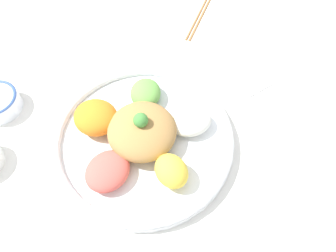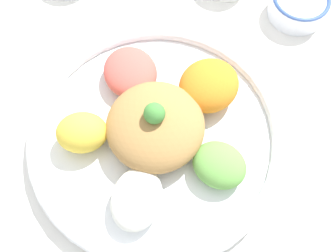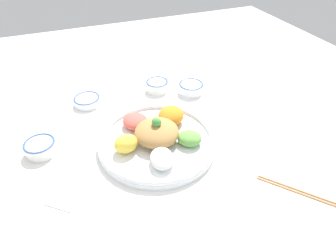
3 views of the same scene
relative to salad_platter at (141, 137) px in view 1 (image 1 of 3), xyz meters
The scene contains 4 objects.
ground_plane 0.04m from the salad_platter, 28.75° to the right, with size 2.40×2.40×0.00m, color white.
salad_platter is the anchor object (origin of this frame).
chopsticks_pair_near 0.46m from the salad_platter, 137.64° to the right, with size 0.20×0.18×0.01m.
serving_spoon_extra 0.37m from the salad_platter, behind, with size 0.13×0.05×0.01m.
Camera 1 is at (0.09, 0.34, 0.64)m, focal length 35.00 mm.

